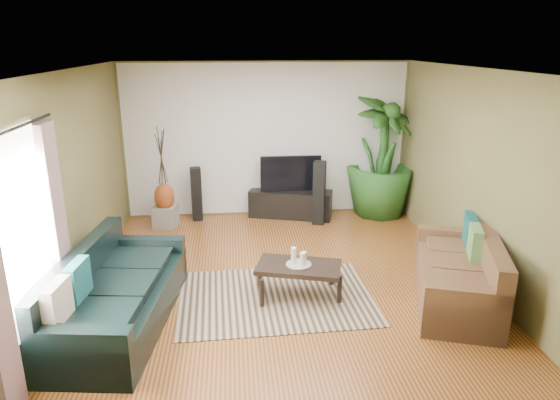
{
  "coord_description": "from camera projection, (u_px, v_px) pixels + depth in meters",
  "views": [
    {
      "loc": [
        -0.59,
        -5.92,
        3.0
      ],
      "look_at": [
        0.0,
        0.2,
        1.05
      ],
      "focal_mm": 32.0,
      "sensor_mm": 36.0,
      "label": 1
    }
  ],
  "objects": [
    {
      "name": "floor",
      "position": [
        281.0,
        280.0,
        6.57
      ],
      "size": [
        5.5,
        5.5,
        0.0
      ],
      "primitive_type": "plane",
      "color": "#9B5F28",
      "rests_on": "ground"
    },
    {
      "name": "ceiling",
      "position": [
        282.0,
        69.0,
        5.76
      ],
      "size": [
        5.5,
        5.5,
        0.0
      ],
      "primitive_type": "plane",
      "rotation": [
        3.14,
        0.0,
        0.0
      ],
      "color": "white",
      "rests_on": "ground"
    },
    {
      "name": "wall_back",
      "position": [
        266.0,
        140.0,
        8.78
      ],
      "size": [
        5.0,
        0.0,
        5.0
      ],
      "primitive_type": "plane",
      "rotation": [
        1.57,
        0.0,
        0.0
      ],
      "color": "brown",
      "rests_on": "ground"
    },
    {
      "name": "wall_front",
      "position": [
        320.0,
        284.0,
        3.56
      ],
      "size": [
        5.0,
        0.0,
        5.0
      ],
      "primitive_type": "plane",
      "rotation": [
        -1.57,
        0.0,
        0.0
      ],
      "color": "brown",
      "rests_on": "ground"
    },
    {
      "name": "wall_left",
      "position": [
        73.0,
        187.0,
        5.94
      ],
      "size": [
        0.0,
        5.5,
        5.5
      ],
      "primitive_type": "plane",
      "rotation": [
        1.57,
        0.0,
        1.57
      ],
      "color": "brown",
      "rests_on": "ground"
    },
    {
      "name": "wall_right",
      "position": [
        475.0,
        177.0,
        6.39
      ],
      "size": [
        0.0,
        5.5,
        5.5
      ],
      "primitive_type": "plane",
      "rotation": [
        1.57,
        0.0,
        -1.57
      ],
      "color": "brown",
      "rests_on": "ground"
    },
    {
      "name": "backwall_panel",
      "position": [
        266.0,
        140.0,
        8.77
      ],
      "size": [
        4.9,
        0.0,
        4.9
      ],
      "primitive_type": "plane",
      "rotation": [
        1.57,
        0.0,
        0.0
      ],
      "color": "white",
      "rests_on": "ground"
    },
    {
      "name": "window_pane",
      "position": [
        21.0,
        232.0,
        4.41
      ],
      "size": [
        0.0,
        1.8,
        1.8
      ],
      "primitive_type": "plane",
      "rotation": [
        1.57,
        0.0,
        1.57
      ],
      "color": "white",
      "rests_on": "ground"
    },
    {
      "name": "curtain_far",
      "position": [
        58.0,
        228.0,
        5.2
      ],
      "size": [
        0.08,
        0.35,
        2.2
      ],
      "primitive_type": "cube",
      "color": "gray",
      "rests_on": "ground"
    },
    {
      "name": "curtain_rod",
      "position": [
        10.0,
        130.0,
        4.14
      ],
      "size": [
        0.03,
        1.9,
        0.03
      ],
      "primitive_type": "cylinder",
      "rotation": [
        1.57,
        0.0,
        0.0
      ],
      "color": "black",
      "rests_on": "ground"
    },
    {
      "name": "sofa_left",
      "position": [
        118.0,
        289.0,
        5.44
      ],
      "size": [
        1.28,
        2.43,
        0.85
      ],
      "primitive_type": "cube",
      "rotation": [
        0.0,
        0.0,
        1.44
      ],
      "color": "black",
      "rests_on": "floor"
    },
    {
      "name": "sofa_right",
      "position": [
        457.0,
        268.0,
        5.95
      ],
      "size": [
        1.42,
        2.08,
        0.85
      ],
      "primitive_type": "cube",
      "rotation": [
        0.0,
        0.0,
        -1.89
      ],
      "color": "brown",
      "rests_on": "floor"
    },
    {
      "name": "area_rug",
      "position": [
        276.0,
        297.0,
        6.12
      ],
      "size": [
        2.41,
        1.75,
        0.01
      ],
      "primitive_type": "cube",
      "rotation": [
        0.0,
        0.0,
        0.03
      ],
      "color": "tan",
      "rests_on": "floor"
    },
    {
      "name": "coffee_table",
      "position": [
        298.0,
        280.0,
        6.13
      ],
      "size": [
        1.12,
        0.81,
        0.41
      ],
      "primitive_type": "cube",
      "rotation": [
        0.0,
        0.0,
        -0.28
      ],
      "color": "black",
      "rests_on": "floor"
    },
    {
      "name": "candle_tray",
      "position": [
        299.0,
        264.0,
        6.06
      ],
      "size": [
        0.31,
        0.31,
        0.01
      ],
      "primitive_type": "cylinder",
      "color": "#999994",
      "rests_on": "coffee_table"
    },
    {
      "name": "candle_tall",
      "position": [
        293.0,
        255.0,
        6.05
      ],
      "size": [
        0.06,
        0.06,
        0.2
      ],
      "primitive_type": "cylinder",
      "color": "white",
      "rests_on": "candle_tray"
    },
    {
      "name": "candle_mid",
      "position": [
        302.0,
        259.0,
        6.0
      ],
      "size": [
        0.06,
        0.06,
        0.16
      ],
      "primitive_type": "cylinder",
      "color": "#F4E8CE",
      "rests_on": "candle_tray"
    },
    {
      "name": "candle_short",
      "position": [
        304.0,
        257.0,
        6.1
      ],
      "size": [
        0.06,
        0.06,
        0.13
      ],
      "primitive_type": "cylinder",
      "color": "beige",
      "rests_on": "candle_tray"
    },
    {
      "name": "tv_stand",
      "position": [
        290.0,
        204.0,
        8.91
      ],
      "size": [
        1.52,
        0.83,
        0.48
      ],
      "primitive_type": "cube",
      "rotation": [
        0.0,
        0.0,
        -0.29
      ],
      "color": "black",
      "rests_on": "floor"
    },
    {
      "name": "television",
      "position": [
        291.0,
        173.0,
        8.74
      ],
      "size": [
        1.07,
        0.06,
        0.63
      ],
      "primitive_type": "cube",
      "color": "black",
      "rests_on": "tv_stand"
    },
    {
      "name": "speaker_left",
      "position": [
        196.0,
        194.0,
        8.69
      ],
      "size": [
        0.2,
        0.21,
        0.94
      ],
      "primitive_type": "cube",
      "rotation": [
        0.0,
        0.0,
        0.17
      ],
      "color": "black",
      "rests_on": "floor"
    },
    {
      "name": "speaker_right",
      "position": [
        319.0,
        193.0,
        8.48
      ],
      "size": [
        0.25,
        0.27,
        1.09
      ],
      "primitive_type": "cube",
      "rotation": [
        0.0,
        0.0,
        -0.31
      ],
      "color": "black",
      "rests_on": "floor"
    },
    {
      "name": "potted_plant",
      "position": [
        382.0,
        156.0,
        8.8
      ],
      "size": [
        1.71,
        1.71,
        2.17
      ],
      "primitive_type": "imported",
      "rotation": [
        0.0,
        0.0,
        0.68
      ],
      "color": "#21511B",
      "rests_on": "floor"
    },
    {
      "name": "plant_pot",
      "position": [
        379.0,
        206.0,
        9.08
      ],
      "size": [
        0.4,
        0.4,
        0.31
      ],
      "primitive_type": "cylinder",
      "color": "black",
      "rests_on": "floor"
    },
    {
      "name": "pedestal",
      "position": [
        166.0,
        216.0,
        8.44
      ],
      "size": [
        0.43,
        0.43,
        0.36
      ],
      "primitive_type": "cube",
      "rotation": [
        0.0,
        0.0,
        -0.21
      ],
      "color": "gray",
      "rests_on": "floor"
    },
    {
      "name": "vase",
      "position": [
        164.0,
        197.0,
        8.33
      ],
      "size": [
        0.33,
        0.33,
        0.46
      ],
      "primitive_type": "ellipsoid",
      "color": "#913F1A",
      "rests_on": "pedestal"
    },
    {
      "name": "side_table",
      "position": [
        129.0,
        261.0,
        6.6
      ],
      "size": [
        0.52,
        0.52,
        0.47
      ],
      "primitive_type": "cube",
      "rotation": [
        0.0,
        0.0,
        0.18
      ],
      "color": "brown",
      "rests_on": "floor"
    }
  ]
}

